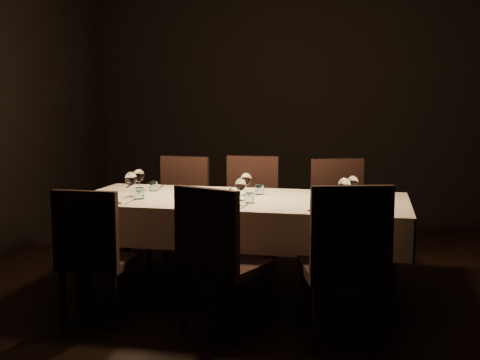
% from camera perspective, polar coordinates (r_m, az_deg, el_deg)
% --- Properties ---
extents(room, '(5.01, 6.01, 3.01)m').
position_cam_1_polar(room, '(4.53, 0.00, 7.54)').
color(room, black).
rests_on(room, ground).
extents(dining_table, '(2.52, 1.12, 0.76)m').
position_cam_1_polar(dining_table, '(4.60, 0.00, -2.64)').
color(dining_table, black).
rests_on(dining_table, ground).
extents(chair_near_left, '(0.45, 0.45, 0.93)m').
position_cam_1_polar(chair_near_left, '(4.14, -13.72, -6.46)').
color(chair_near_left, black).
rests_on(chair_near_left, ground).
extents(place_setting_near_left, '(0.35, 0.41, 0.19)m').
position_cam_1_polar(place_setting_near_left, '(4.62, -10.68, -0.82)').
color(place_setting_near_left, white).
rests_on(place_setting_near_left, dining_table).
extents(chair_near_center, '(0.61, 0.61, 0.97)m').
position_cam_1_polar(chair_near_center, '(3.82, -2.12, -7.09)').
color(chair_near_center, black).
rests_on(chair_near_center, ground).
extents(place_setting_near_center, '(0.31, 0.39, 0.17)m').
position_cam_1_polar(place_setting_near_center, '(4.36, -0.15, -1.32)').
color(place_setting_near_center, white).
rests_on(place_setting_near_center, dining_table).
extents(chair_near_right, '(0.60, 0.60, 1.01)m').
position_cam_1_polar(chair_near_right, '(3.73, 9.99, -7.27)').
color(chair_near_right, black).
rests_on(chair_near_right, ground).
extents(place_setting_near_right, '(0.36, 0.41, 0.19)m').
position_cam_1_polar(place_setting_near_right, '(4.26, 9.86, -1.51)').
color(place_setting_near_right, white).
rests_on(place_setting_near_right, dining_table).
extents(chair_far_left, '(0.50, 0.50, 0.98)m').
position_cam_1_polar(chair_far_left, '(5.60, -5.67, -2.39)').
color(chair_far_left, black).
rests_on(chair_far_left, ground).
extents(place_setting_far_left, '(0.35, 0.41, 0.19)m').
position_cam_1_polar(place_setting_far_left, '(5.03, -9.08, -0.14)').
color(place_setting_far_left, white).
rests_on(place_setting_far_left, dining_table).
extents(chair_far_center, '(0.48, 0.48, 1.00)m').
position_cam_1_polar(chair_far_center, '(5.44, 0.96, -2.56)').
color(chair_far_center, black).
rests_on(chair_far_center, ground).
extents(place_setting_far_center, '(0.33, 0.40, 0.18)m').
position_cam_1_polar(place_setting_far_center, '(4.78, 0.88, -0.48)').
color(place_setting_far_center, white).
rests_on(place_setting_far_center, dining_table).
extents(chair_far_right, '(0.62, 0.62, 0.99)m').
position_cam_1_polar(chair_far_right, '(5.34, 9.56, -2.90)').
color(chair_far_right, black).
rests_on(chair_far_right, ground).
extents(place_setting_far_right, '(0.34, 0.40, 0.18)m').
position_cam_1_polar(place_setting_far_right, '(4.69, 10.72, -0.78)').
color(place_setting_far_right, white).
rests_on(place_setting_far_right, dining_table).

